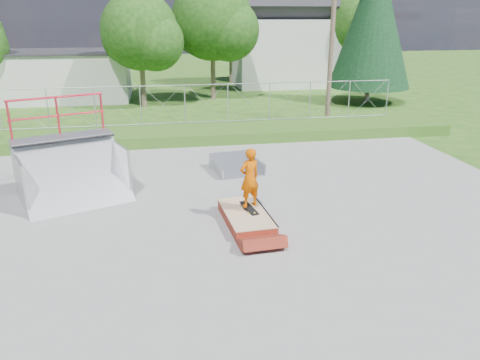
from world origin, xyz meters
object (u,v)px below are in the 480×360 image
at_px(grind_box, 246,218).
at_px(flat_bank_ramp, 237,165).
at_px(skater, 250,180).
at_px(quarter_pipe, 70,152).

xyz_separation_m(grind_box, flat_bank_ramp, (0.53, 4.38, 0.08)).
xyz_separation_m(flat_bank_ramp, skater, (-0.41, -4.26, 0.93)).
bearing_deg(skater, grind_box, 24.73).
bearing_deg(skater, quarter_pipe, -50.05).
relative_size(grind_box, quarter_pipe, 0.79).
bearing_deg(quarter_pipe, skater, -49.07).
relative_size(grind_box, skater, 1.46).
bearing_deg(flat_bank_ramp, skater, -104.35).
distance_m(grind_box, flat_bank_ramp, 4.41).
distance_m(quarter_pipe, skater, 5.48).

